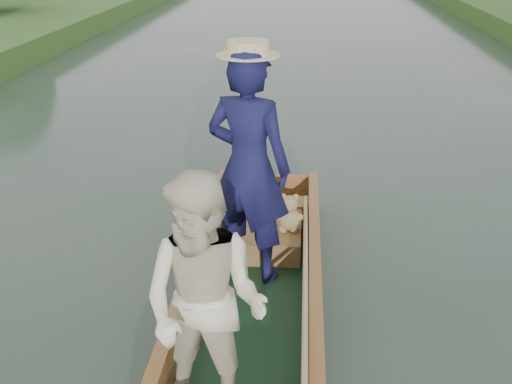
{
  "coord_description": "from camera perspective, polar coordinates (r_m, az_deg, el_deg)",
  "views": [
    {
      "loc": [
        0.38,
        -4.36,
        2.99
      ],
      "look_at": [
        0.0,
        0.6,
        0.95
      ],
      "focal_mm": 45.0,
      "sensor_mm": 36.0,
      "label": 1
    }
  ],
  "objects": [
    {
      "name": "ground",
      "position": [
        5.3,
        -0.5,
        -12.05
      ],
      "size": [
        120.0,
        120.0,
        0.0
      ],
      "primitive_type": "plane",
      "color": "#283D30",
      "rests_on": "ground"
    },
    {
      "name": "punt",
      "position": [
        4.9,
        -1.47,
        -5.57
      ],
      "size": [
        1.21,
        5.03,
        2.16
      ],
      "color": "black",
      "rests_on": "ground"
    }
  ]
}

